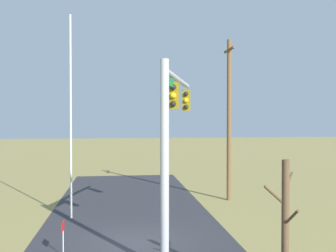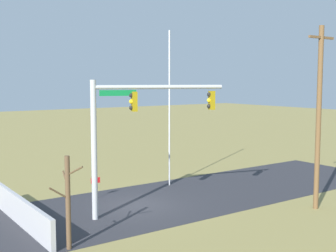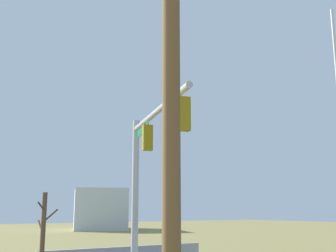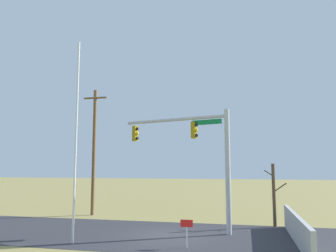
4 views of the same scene
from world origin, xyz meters
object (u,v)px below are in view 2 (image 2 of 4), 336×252
Objects in this scene: signal_mast at (130,122)px; utility_pole at (319,115)px; open_sign at (96,183)px; flagpole at (169,109)px; bare_tree at (68,201)px.

signal_mast is 9.68m from utility_pole.
signal_mast reaches higher than open_sign.
signal_mast is 0.71× the size of utility_pole.
signal_mast is 5.50× the size of open_sign.
flagpole reaches higher than signal_mast.
flagpole is at bearing -145.42° from bare_tree.
open_sign is at bearing -44.44° from utility_pole.
utility_pole is at bearing 135.56° from open_sign.
bare_tree is at bearing 55.93° from open_sign.
signal_mast is at bearing 38.17° from flagpole.
signal_mast is at bearing 89.97° from open_sign.
flagpole is 8.03× the size of open_sign.
signal_mast reaches higher than bare_tree.
flagpole reaches higher than open_sign.
open_sign is (5.36, 0.34, -3.99)m from flagpole.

